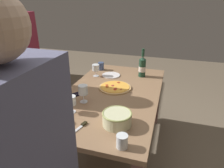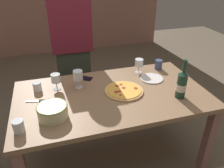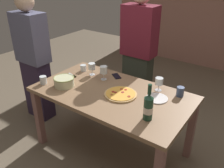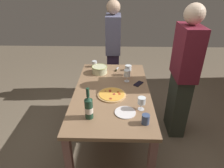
% 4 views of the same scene
% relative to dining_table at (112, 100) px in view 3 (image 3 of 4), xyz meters
% --- Properties ---
extents(ground_plane, '(8.00, 8.00, 0.00)m').
position_rel_dining_table_xyz_m(ground_plane, '(0.00, 0.00, -0.66)').
color(ground_plane, '#6F614D').
extents(dining_table, '(1.60, 0.90, 0.75)m').
position_rel_dining_table_xyz_m(dining_table, '(0.00, 0.00, 0.00)').
color(dining_table, '#8D6A4B').
rests_on(dining_table, ground).
extents(pizza, '(0.33, 0.33, 0.02)m').
position_rel_dining_table_xyz_m(pizza, '(0.11, 0.00, 0.10)').
color(pizza, tan).
rests_on(pizza, dining_table).
extents(serving_bowl, '(0.22, 0.22, 0.10)m').
position_rel_dining_table_xyz_m(serving_bowl, '(-0.49, -0.19, 0.15)').
color(serving_bowl, beige).
rests_on(serving_bowl, dining_table).
extents(wine_bottle, '(0.08, 0.08, 0.33)m').
position_rel_dining_table_xyz_m(wine_bottle, '(0.52, -0.21, 0.21)').
color(wine_bottle, '#1D3F2C').
rests_on(wine_bottle, dining_table).
extents(wine_glass_near_pizza, '(0.08, 0.08, 0.16)m').
position_rel_dining_table_xyz_m(wine_glass_near_pizza, '(-0.25, 0.19, 0.20)').
color(wine_glass_near_pizza, white).
rests_on(wine_glass_near_pizza, dining_table).
extents(wine_glass_by_bottle, '(0.08, 0.08, 0.14)m').
position_rel_dining_table_xyz_m(wine_glass_by_bottle, '(-0.44, 0.21, 0.19)').
color(wine_glass_by_bottle, white).
rests_on(wine_glass_by_bottle, dining_table).
extents(wine_glass_far_left, '(0.08, 0.08, 0.14)m').
position_rel_dining_table_xyz_m(wine_glass_far_left, '(0.37, 0.31, 0.19)').
color(wine_glass_far_left, white).
rests_on(wine_glass_far_left, dining_table).
extents(cup_amber, '(0.07, 0.07, 0.08)m').
position_rel_dining_table_xyz_m(cup_amber, '(-0.60, 0.23, 0.13)').
color(cup_amber, white).
rests_on(cup_amber, dining_table).
extents(cup_ceramic, '(0.07, 0.07, 0.10)m').
position_rel_dining_table_xyz_m(cup_ceramic, '(0.59, 0.33, 0.14)').
color(cup_ceramic, '#3B4D74').
rests_on(cup_ceramic, dining_table).
extents(cup_spare, '(0.07, 0.07, 0.09)m').
position_rel_dining_table_xyz_m(cup_spare, '(-0.72, -0.28, 0.14)').
color(cup_spare, white).
rests_on(cup_spare, dining_table).
extents(side_plate, '(0.21, 0.21, 0.01)m').
position_rel_dining_table_xyz_m(side_plate, '(0.43, 0.14, 0.10)').
color(side_plate, white).
rests_on(side_plate, dining_table).
extents(cell_phone, '(0.16, 0.14, 0.01)m').
position_rel_dining_table_xyz_m(cell_phone, '(-0.17, 0.33, 0.10)').
color(cell_phone, black).
rests_on(cell_phone, dining_table).
extents(pizza_knife, '(0.15, 0.06, 0.02)m').
position_rel_dining_table_xyz_m(pizza_knife, '(-0.60, 0.05, 0.10)').
color(pizza_knife, silver).
rests_on(pizza_knife, dining_table).
extents(person_host, '(0.44, 0.24, 1.72)m').
position_rel_dining_table_xyz_m(person_host, '(-0.21, 0.89, 0.22)').
color(person_host, '#2E3429').
rests_on(person_host, ground).
extents(person_guest_left, '(0.42, 0.24, 1.65)m').
position_rel_dining_table_xyz_m(person_guest_left, '(-1.22, -0.01, 0.18)').
color(person_guest_left, '#31243E').
rests_on(person_guest_left, ground).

